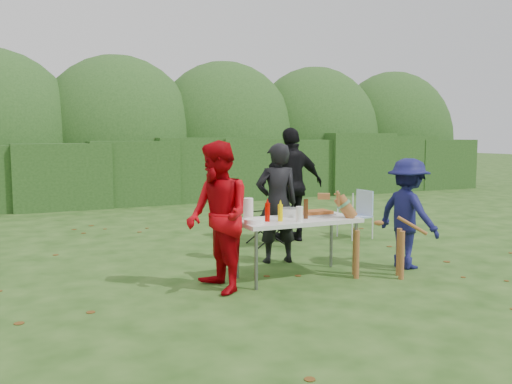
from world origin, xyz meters
name	(u,v)px	position (x,y,z in m)	size (l,w,h in m)	color
ground	(268,278)	(0.00, 0.00, 0.00)	(80.00, 80.00, 0.00)	#1E4211
hedge_row	(131,171)	(0.00, 8.00, 0.85)	(22.00, 1.40, 1.70)	#23471C
shrub_backdrop	(119,141)	(0.00, 9.60, 1.60)	(20.00, 2.60, 3.20)	#3D6628
folding_table	(297,223)	(0.33, -0.13, 0.69)	(1.50, 0.70, 0.74)	silver
person_cook	(277,203)	(0.48, 0.71, 0.83)	(0.60, 0.40, 1.65)	black
person_red_jacket	(218,217)	(-0.77, -0.28, 0.85)	(0.83, 0.64, 1.70)	#AE020A
person_black_puffy	(292,185)	(1.39, 1.97, 0.94)	(1.10, 0.46, 1.89)	black
child	(408,213)	(1.91, -0.29, 0.73)	(0.94, 0.54, 1.46)	#12144B
dog	(378,236)	(1.26, -0.52, 0.52)	(1.09, 0.43, 1.03)	#95592C
camping_chair	(266,219)	(0.86, 1.83, 0.42)	(0.52, 0.52, 0.84)	#123317
lawn_chair	(355,214)	(2.51, 1.76, 0.41)	(0.49, 0.49, 0.82)	#4A82E2
food_tray	(315,214)	(0.68, 0.03, 0.75)	(0.45, 0.30, 0.02)	#B7B7BA
focaccia_bread	(315,212)	(0.68, 0.03, 0.78)	(0.40, 0.26, 0.04)	#A95724
mustard_bottle	(280,213)	(0.05, -0.23, 0.84)	(0.06, 0.06, 0.20)	#F2D500
ketchup_bottle	(267,212)	(-0.10, -0.18, 0.85)	(0.06, 0.06, 0.22)	#B60700
beer_bottle	(306,209)	(0.42, -0.18, 0.86)	(0.06, 0.06, 0.24)	#47230F
paper_towel_roll	(248,209)	(-0.25, 0.06, 0.87)	(0.12, 0.12, 0.26)	white
cup_stack	(299,214)	(0.24, -0.34, 0.83)	(0.08, 0.08, 0.18)	white
pasta_bowl	(289,212)	(0.33, 0.09, 0.79)	(0.26, 0.26, 0.10)	silver
plate_stack	(254,221)	(-0.30, -0.23, 0.77)	(0.24, 0.24, 0.05)	white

